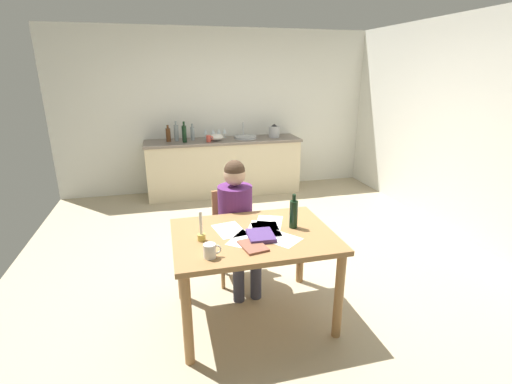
# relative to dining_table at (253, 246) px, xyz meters

# --- Properties ---
(ground_plane) EXTENTS (5.20, 5.20, 0.04)m
(ground_plane) POSITION_rel_dining_table_xyz_m (0.31, 1.03, -0.66)
(ground_plane) COLOR tan
(wall_back) EXTENTS (5.20, 0.12, 2.60)m
(wall_back) POSITION_rel_dining_table_xyz_m (0.31, 3.63, 0.66)
(wall_back) COLOR silver
(wall_back) RESTS_ON ground
(wall_right) EXTENTS (0.12, 5.20, 2.60)m
(wall_right) POSITION_rel_dining_table_xyz_m (2.91, 1.03, 0.66)
(wall_right) COLOR silver
(wall_right) RESTS_ON ground
(kitchen_counter) EXTENTS (2.48, 0.64, 0.90)m
(kitchen_counter) POSITION_rel_dining_table_xyz_m (0.31, 3.27, -0.19)
(kitchen_counter) COLOR beige
(kitchen_counter) RESTS_ON ground
(dining_table) EXTENTS (1.24, 0.92, 0.75)m
(dining_table) POSITION_rel_dining_table_xyz_m (0.00, 0.00, 0.00)
(dining_table) COLOR #9E7042
(dining_table) RESTS_ON ground
(chair_at_table) EXTENTS (0.43, 0.43, 0.86)m
(chair_at_table) POSITION_rel_dining_table_xyz_m (-0.02, 0.70, -0.17)
(chair_at_table) COLOR #9E7042
(chair_at_table) RESTS_ON ground
(person_seated) EXTENTS (0.34, 0.60, 1.19)m
(person_seated) POSITION_rel_dining_table_xyz_m (-0.02, 0.55, 0.04)
(person_seated) COLOR #592666
(person_seated) RESTS_ON ground
(coffee_mug) EXTENTS (0.12, 0.08, 0.10)m
(coffee_mug) POSITION_rel_dining_table_xyz_m (-0.37, -0.30, 0.16)
(coffee_mug) COLOR white
(coffee_mug) RESTS_ON dining_table
(candlestick) EXTENTS (0.06, 0.06, 0.23)m
(candlestick) POSITION_rel_dining_table_xyz_m (-0.40, -0.02, 0.17)
(candlestick) COLOR gold
(candlestick) RESTS_ON dining_table
(book_magazine) EXTENTS (0.20, 0.24, 0.03)m
(book_magazine) POSITION_rel_dining_table_xyz_m (0.04, -0.08, 0.12)
(book_magazine) COLOR #4D3270
(book_magazine) RESTS_ON dining_table
(book_cookery) EXTENTS (0.20, 0.25, 0.02)m
(book_cookery) POSITION_rel_dining_table_xyz_m (-0.06, -0.22, 0.12)
(book_cookery) COLOR brown
(book_cookery) RESTS_ON dining_table
(paper_letter) EXTENTS (0.26, 0.33, 0.00)m
(paper_letter) POSITION_rel_dining_table_xyz_m (-0.17, 0.11, 0.11)
(paper_letter) COLOR white
(paper_letter) RESTS_ON dining_table
(paper_bill) EXTENTS (0.32, 0.36, 0.00)m
(paper_bill) POSITION_rel_dining_table_xyz_m (0.08, 0.08, 0.11)
(paper_bill) COLOR white
(paper_bill) RESTS_ON dining_table
(paper_envelope) EXTENTS (0.35, 0.36, 0.00)m
(paper_envelope) POSITION_rel_dining_table_xyz_m (0.17, -0.13, 0.11)
(paper_envelope) COLOR white
(paper_envelope) RESTS_ON dining_table
(paper_receipt) EXTENTS (0.24, 0.32, 0.00)m
(paper_receipt) POSITION_rel_dining_table_xyz_m (0.12, 0.05, 0.11)
(paper_receipt) COLOR white
(paper_receipt) RESTS_ON dining_table
(paper_notice) EXTENTS (0.35, 0.36, 0.00)m
(paper_notice) POSITION_rel_dining_table_xyz_m (-0.07, -0.08, 0.11)
(paper_notice) COLOR white
(paper_notice) RESTS_ON dining_table
(paper_flyer) EXTENTS (0.31, 0.35, 0.00)m
(paper_flyer) POSITION_rel_dining_table_xyz_m (0.18, 0.18, 0.11)
(paper_flyer) COLOR white
(paper_flyer) RESTS_ON dining_table
(wine_bottle_on_table) EXTENTS (0.07, 0.07, 0.28)m
(wine_bottle_on_table) POSITION_rel_dining_table_xyz_m (0.34, 0.04, 0.23)
(wine_bottle_on_table) COLOR black
(wine_bottle_on_table) RESTS_ON dining_table
(sink_unit) EXTENTS (0.36, 0.36, 0.24)m
(sink_unit) POSITION_rel_dining_table_xyz_m (0.68, 3.28, 0.28)
(sink_unit) COLOR #B2B7BC
(sink_unit) RESTS_ON kitchen_counter
(bottle_oil) EXTENTS (0.07, 0.07, 0.26)m
(bottle_oil) POSITION_rel_dining_table_xyz_m (-0.54, 3.30, 0.37)
(bottle_oil) COLOR #593319
(bottle_oil) RESTS_ON kitchen_counter
(bottle_vinegar) EXTENTS (0.07, 0.07, 0.31)m
(bottle_vinegar) POSITION_rel_dining_table_xyz_m (-0.42, 3.33, 0.39)
(bottle_vinegar) COLOR #8C999E
(bottle_vinegar) RESTS_ON kitchen_counter
(bottle_wine_red) EXTENTS (0.07, 0.07, 0.32)m
(bottle_wine_red) POSITION_rel_dining_table_xyz_m (-0.30, 3.18, 0.39)
(bottle_wine_red) COLOR black
(bottle_wine_red) RESTS_ON kitchen_counter
(bottle_sauce) EXTENTS (0.06, 0.06, 0.26)m
(bottle_sauce) POSITION_rel_dining_table_xyz_m (-0.17, 3.33, 0.37)
(bottle_sauce) COLOR #8C999E
(bottle_sauce) RESTS_ON kitchen_counter
(mixing_bowl) EXTENTS (0.23, 0.23, 0.10)m
(mixing_bowl) POSITION_rel_dining_table_xyz_m (0.19, 3.21, 0.31)
(mixing_bowl) COLOR white
(mixing_bowl) RESTS_ON kitchen_counter
(stovetop_kettle) EXTENTS (0.18, 0.18, 0.22)m
(stovetop_kettle) POSITION_rel_dining_table_xyz_m (1.17, 3.27, 0.35)
(stovetop_kettle) COLOR #B7BABF
(stovetop_kettle) RESTS_ON kitchen_counter
(wine_glass_near_sink) EXTENTS (0.07, 0.07, 0.15)m
(wine_glass_near_sink) POSITION_rel_dining_table_xyz_m (0.36, 3.42, 0.36)
(wine_glass_near_sink) COLOR silver
(wine_glass_near_sink) RESTS_ON kitchen_counter
(wine_glass_by_kettle) EXTENTS (0.07, 0.07, 0.15)m
(wine_glass_by_kettle) POSITION_rel_dining_table_xyz_m (0.27, 3.42, 0.36)
(wine_glass_by_kettle) COLOR silver
(wine_glass_by_kettle) RESTS_ON kitchen_counter
(wine_glass_back_left) EXTENTS (0.07, 0.07, 0.15)m
(wine_glass_back_left) POSITION_rel_dining_table_xyz_m (0.17, 3.42, 0.36)
(wine_glass_back_left) COLOR silver
(wine_glass_back_left) RESTS_ON kitchen_counter
(wine_glass_back_right) EXTENTS (0.07, 0.07, 0.15)m
(wine_glass_back_right) POSITION_rel_dining_table_xyz_m (0.05, 3.42, 0.36)
(wine_glass_back_right) COLOR silver
(wine_glass_back_right) RESTS_ON kitchen_counter
(teacup_on_counter) EXTENTS (0.11, 0.07, 0.10)m
(teacup_on_counter) POSITION_rel_dining_table_xyz_m (0.06, 3.12, 0.31)
(teacup_on_counter) COLOR #D84C3F
(teacup_on_counter) RESTS_ON kitchen_counter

